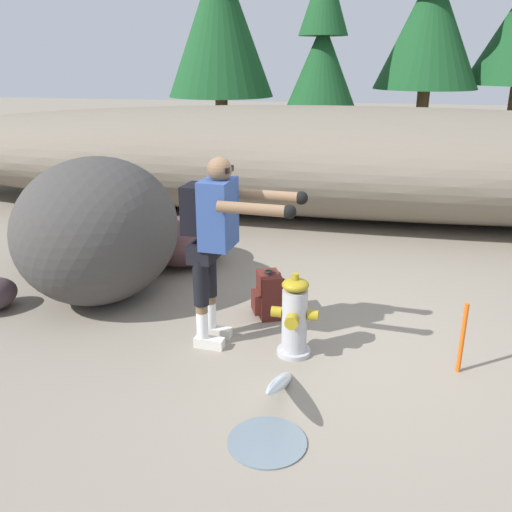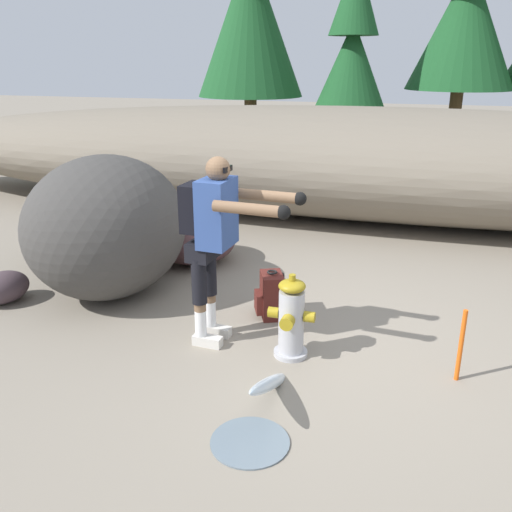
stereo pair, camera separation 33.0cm
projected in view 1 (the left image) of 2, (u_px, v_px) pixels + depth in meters
The scene contains 12 objects.
ground_plane at pixel (325, 348), 4.81m from camera, with size 56.00×56.00×0.04m, color gray.
dirt_embankment at pixel (354, 161), 8.65m from camera, with size 17.40×3.20×1.68m, color #756B5B.
fire_hydrant at pixel (294, 318), 4.57m from camera, with size 0.39×0.34×0.73m.
hydrant_water_jet at pixel (278, 395), 3.93m from camera, with size 0.53×1.31×0.58m.
utility_worker at pixel (216, 231), 4.51m from camera, with size 1.00×0.58×1.65m.
spare_backpack at pixel (268, 295), 5.31m from camera, with size 0.35×0.35×0.47m.
boulder_large at pixel (98, 231), 5.52m from camera, with size 1.75×1.52×1.48m, color #3F3D3A.
boulder_mid at pixel (68, 224), 6.62m from camera, with size 1.31×1.22×0.97m, color #3E4138.
boulder_small at pixel (182, 241), 6.67m from camera, with size 1.01×1.04×0.57m, color #513436.
pine_tree_left at pixel (323, 50), 13.16m from camera, with size 1.83×1.83×4.66m.
pine_tree_center at pixel (433, 3), 13.58m from camera, with size 2.65×2.65×6.54m.
survey_stake at pixel (462, 338), 4.32m from camera, with size 0.04×0.04×0.60m, color #E55914.
Camera 1 is at (0.30, -4.28, 2.38)m, focal length 38.49 mm.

